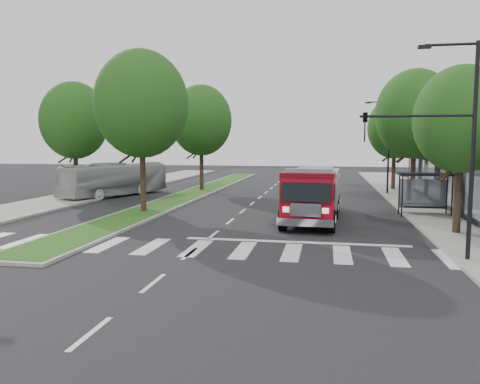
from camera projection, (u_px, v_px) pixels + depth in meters
The scene contains 15 objects.
ground at pixel (213, 235), 22.58m from camera, with size 140.00×140.00×0.00m, color black.
sidewalk_right at pixel (439, 211), 30.09m from camera, with size 5.00×80.00×0.15m, color gray.
sidewalk_left at pixel (57, 201), 34.98m from camera, with size 5.00×80.00×0.15m, color gray.
median at pixel (196, 193), 41.27m from camera, with size 3.00×50.00×0.15m.
bus_shelter at pixel (425, 183), 28.31m from camera, with size 3.20×1.60×2.61m.
tree_right_near at pixel (461, 120), 21.89m from camera, with size 4.40×4.40×8.05m.
tree_right_mid at pixel (415, 114), 33.52m from camera, with size 5.60×5.60×9.72m.
tree_right_far at pixel (395, 128), 43.37m from camera, with size 5.00×5.00×8.73m.
tree_median_near at pixel (141, 104), 28.83m from camera, with size 5.80×5.80×10.16m.
tree_median_far at pixel (201, 120), 42.56m from camera, with size 5.60×5.60×9.72m.
tree_left_mid at pixel (74, 121), 36.22m from camera, with size 5.20×5.20×9.16m.
streetlight_right_near at pixel (447, 136), 16.94m from camera, with size 4.08×0.22×8.00m.
streetlight_right_far at pixel (387, 143), 39.80m from camera, with size 2.11×0.20×8.00m.
fire_engine at pixel (313, 194), 26.61m from camera, with size 3.24×9.20×3.14m.
city_bus at pixel (115, 179), 38.94m from camera, with size 2.37×10.14×2.82m, color #ABABAF.
Camera 1 is at (5.32, -21.64, 4.40)m, focal length 35.00 mm.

